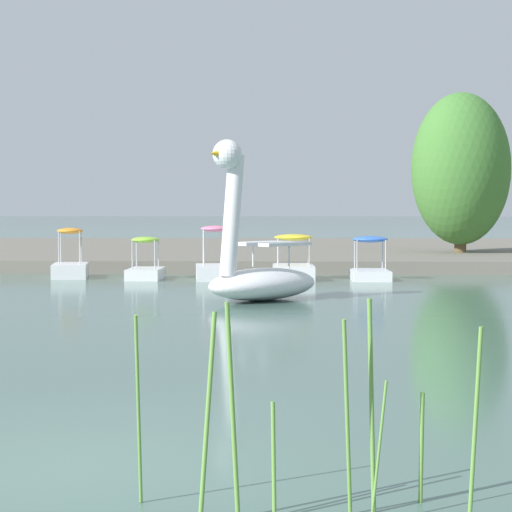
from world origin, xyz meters
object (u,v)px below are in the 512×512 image
Objects in this scene: pedal_boat_lime at (146,267)px; pedal_boat_pink at (215,266)px; pedal_boat_blue at (370,266)px; swan_boat at (258,268)px; pedal_boat_orange at (70,265)px; pedal_boat_yellow at (293,265)px; tree_willow_near_path at (461,169)px.

pedal_boat_pink is at bearing -0.01° from pedal_boat_lime.
pedal_boat_blue is 7.02m from pedal_boat_lime.
swan_boat is 1.89× the size of pedal_boat_lime.
pedal_boat_yellow is at bearing -4.78° from pedal_boat_orange.
pedal_boat_yellow is 4.64m from pedal_boat_lime.
tree_willow_near_path is at bearing 45.23° from pedal_boat_pink.
pedal_boat_blue is 0.30× the size of tree_willow_near_path.
tree_willow_near_path reaches higher than pedal_boat_lime.
pedal_boat_orange reaches higher than pedal_boat_blue.
tree_willow_near_path reaches higher than pedal_boat_blue.
pedal_boat_pink reaches higher than pedal_boat_lime.
swan_boat reaches higher than pedal_boat_pink.
pedal_boat_lime is 2.57m from pedal_boat_orange.
pedal_boat_pink is (-4.83, 0.07, -0.02)m from pedal_boat_blue.
pedal_boat_pink is at bearing -6.20° from pedal_boat_orange.
tree_willow_near_path is (4.33, 9.30, 3.38)m from pedal_boat_blue.
pedal_boat_blue is at bearing -114.95° from tree_willow_near_path.
pedal_boat_pink is 1.06× the size of pedal_boat_orange.
swan_boat is at bearing -96.76° from pedal_boat_yellow.
pedal_boat_pink is at bearing -134.77° from tree_willow_near_path.
pedal_boat_lime is 15.02m from tree_willow_near_path.
pedal_boat_lime is 0.31× the size of tree_willow_near_path.
pedal_boat_blue reaches higher than pedal_boat_lime.
pedal_boat_pink is 4.73m from pedal_boat_orange.
pedal_boat_yellow is at bearing -1.08° from pedal_boat_lime.
pedal_boat_orange reaches higher than pedal_boat_yellow.
pedal_boat_lime is at bearing 179.99° from pedal_boat_pink.
pedal_boat_orange is 16.73m from tree_willow_near_path.
pedal_boat_yellow is (-2.38, -0.02, 0.03)m from pedal_boat_blue.
swan_boat reaches higher than pedal_boat_orange.
pedal_boat_yellow is 0.35× the size of tree_willow_near_path.
swan_boat is 6.84m from pedal_boat_yellow.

